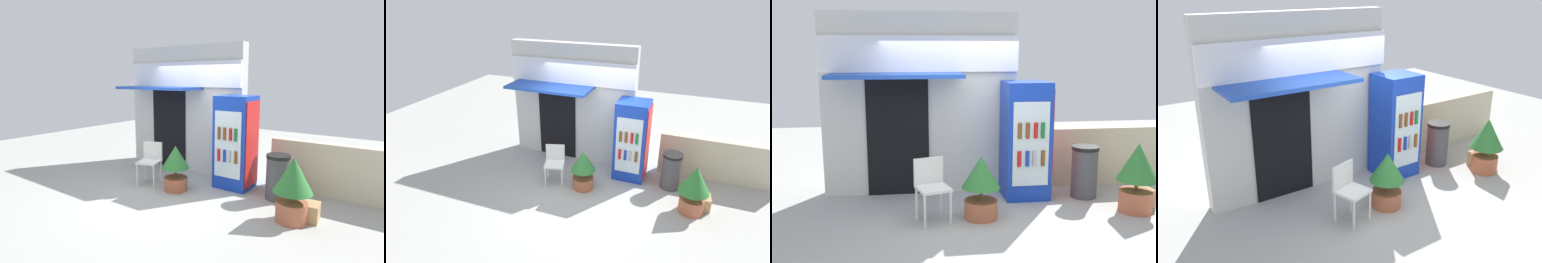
{
  "view_description": "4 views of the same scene",
  "coord_description": "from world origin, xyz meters",
  "views": [
    {
      "loc": [
        3.77,
        -4.5,
        2.22
      ],
      "look_at": [
        0.32,
        0.41,
        1.16
      ],
      "focal_mm": 28.42,
      "sensor_mm": 36.0,
      "label": 1
    },
    {
      "loc": [
        2.23,
        -5.62,
        4.1
      ],
      "look_at": [
        -0.07,
        0.38,
        1.21
      ],
      "focal_mm": 29.7,
      "sensor_mm": 36.0,
      "label": 2
    },
    {
      "loc": [
        -0.86,
        -5.91,
        2.4
      ],
      "look_at": [
        -0.03,
        0.4,
        1.2
      ],
      "focal_mm": 41.86,
      "sensor_mm": 36.0,
      "label": 3
    },
    {
      "loc": [
        -3.42,
        -4.26,
        3.35
      ],
      "look_at": [
        -0.16,
        0.61,
        1.16
      ],
      "focal_mm": 37.45,
      "sensor_mm": 36.0,
      "label": 4
    }
  ],
  "objects": [
    {
      "name": "plastic_chair",
      "position": [
        -0.53,
        0.09,
        0.53
      ],
      "size": [
        0.53,
        0.52,
        0.88
      ],
      "color": "silver",
      "rests_on": "ground"
    },
    {
      "name": "potted_plant_curbside",
      "position": [
        2.48,
        0.02,
        0.59
      ],
      "size": [
        0.6,
        0.6,
        1.03
      ],
      "color": "#AD5B3D",
      "rests_on": "ground"
    },
    {
      "name": "cardboard_box",
      "position": [
        2.65,
        0.24,
        0.14
      ],
      "size": [
        0.41,
        0.37,
        0.28
      ],
      "primitive_type": "cube",
      "rotation": [
        0.0,
        0.0,
        0.07
      ],
      "color": "tan",
      "rests_on": "ground"
    },
    {
      "name": "trash_bin",
      "position": [
        1.98,
        0.77,
        0.42
      ],
      "size": [
        0.43,
        0.43,
        0.84
      ],
      "color": "#47474C",
      "rests_on": "ground"
    },
    {
      "name": "drink_cooler",
      "position": [
        1.04,
        0.92,
        0.94
      ],
      "size": [
        0.73,
        0.71,
        1.87
      ],
      "color": "#1438B2",
      "rests_on": "ground"
    },
    {
      "name": "storefront_building",
      "position": [
        -0.64,
        1.4,
        1.53
      ],
      "size": [
        3.16,
        1.08,
        2.96
      ],
      "color": "silver",
      "rests_on": "ground"
    },
    {
      "name": "ground",
      "position": [
        0.0,
        0.0,
        0.0
      ],
      "size": [
        16.0,
        16.0,
        0.0
      ],
      "primitive_type": "plane",
      "color": "#A3A39E"
    },
    {
      "name": "stone_boundary_wall",
      "position": [
        2.97,
        1.46,
        0.51
      ],
      "size": [
        2.69,
        0.22,
        1.02
      ],
      "primitive_type": "cube",
      "color": "beige",
      "rests_on": "ground"
    },
    {
      "name": "potted_plant_near_shop",
      "position": [
        0.17,
        0.06,
        0.51
      ],
      "size": [
        0.55,
        0.55,
        0.91
      ],
      "color": "#AD5B3D",
      "rests_on": "ground"
    }
  ]
}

